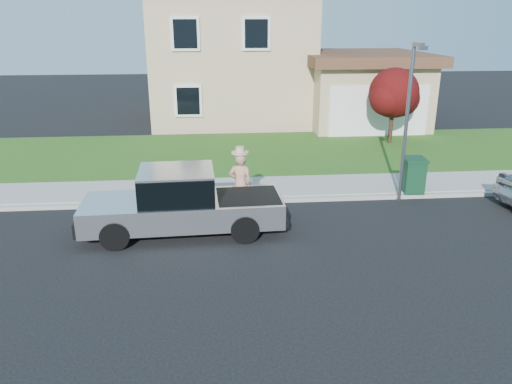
% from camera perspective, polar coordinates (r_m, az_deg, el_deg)
% --- Properties ---
extents(ground, '(80.00, 80.00, 0.00)m').
position_cam_1_polar(ground, '(12.42, 0.45, -5.91)').
color(ground, black).
rests_on(ground, ground).
extents(curb, '(40.00, 0.20, 0.12)m').
position_cam_1_polar(curb, '(15.16, 3.18, -0.90)').
color(curb, gray).
rests_on(curb, ground).
extents(sidewalk, '(40.00, 2.00, 0.15)m').
position_cam_1_polar(sidewalk, '(16.18, 2.64, 0.50)').
color(sidewalk, gray).
rests_on(sidewalk, ground).
extents(lawn, '(40.00, 7.00, 0.10)m').
position_cam_1_polar(lawn, '(20.47, 0.99, 4.49)').
color(lawn, '#214B15').
rests_on(lawn, ground).
extents(house, '(14.00, 11.30, 6.85)m').
position_cam_1_polar(house, '(27.75, -0.04, 14.94)').
color(house, tan).
rests_on(house, ground).
extents(pickup_truck, '(5.25, 2.04, 1.70)m').
position_cam_1_polar(pickup_truck, '(12.89, -8.45, -1.33)').
color(pickup_truck, black).
rests_on(pickup_truck, ground).
extents(woman, '(0.70, 0.51, 1.96)m').
position_cam_1_polar(woman, '(13.95, -1.80, 1.08)').
color(woman, tan).
rests_on(woman, ground).
extents(ornamental_tree, '(2.35, 2.12, 3.22)m').
position_cam_1_polar(ornamental_tree, '(22.40, 15.53, 10.60)').
color(ornamental_tree, black).
rests_on(ornamental_tree, lawn).
extents(trash_bin, '(0.72, 0.81, 1.07)m').
position_cam_1_polar(trash_bin, '(16.21, 17.54, 1.92)').
color(trash_bin, '#0D321C').
rests_on(trash_bin, sidewalk).
extents(street_lamp, '(0.25, 0.61, 4.65)m').
position_cam_1_polar(street_lamp, '(15.21, 17.00, 8.48)').
color(street_lamp, slate).
rests_on(street_lamp, ground).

